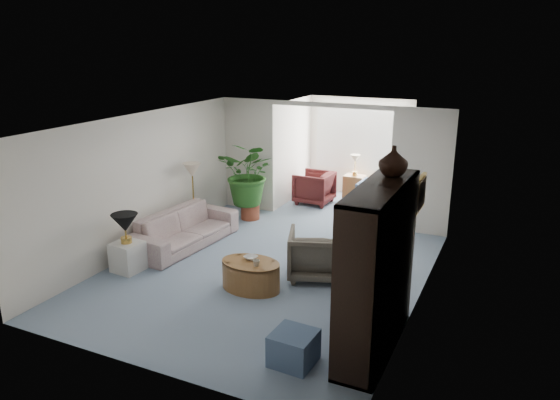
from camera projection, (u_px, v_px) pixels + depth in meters
The scene contains 26 objects.
floor at pixel (265, 272), 8.80m from camera, with size 6.00×6.00×0.00m, color #8292AB.
sunroom_floor at pixel (343, 206), 12.35m from camera, with size 2.60×2.60×0.00m, color #8292AB.
back_pier_left at pixel (249, 155), 11.81m from camera, with size 1.20×0.12×2.50m, color silver.
back_pier_right at pixel (421, 172), 10.27m from camera, with size 1.20×0.12×2.50m, color silver.
back_header at pixel (330, 105), 10.69m from camera, with size 2.60×0.12×0.10m, color silver.
window_pane at pixel (360, 139), 12.88m from camera, with size 2.20×0.02×1.50m, color white.
window_blinds at pixel (359, 139), 12.86m from camera, with size 2.20×0.02×1.50m, color white.
framed_picture at pixel (421, 194), 7.22m from camera, with size 0.04×0.50×0.40m, color beige.
sofa at pixel (185, 229), 9.88m from camera, with size 2.27×0.89×0.66m, color beige.
end_table at pixel (128, 257), 8.81m from camera, with size 0.45×0.45×0.50m, color silver.
table_lamp at pixel (125, 223), 8.64m from camera, with size 0.44×0.44×0.30m, color black.
floor_lamp at pixel (192, 170), 10.43m from camera, with size 0.36×0.36×0.28m, color #F8E3C5.
coffee_table at pixel (251, 275), 8.17m from camera, with size 0.95×0.95×0.45m, color brown.
coffee_bowl at pixel (251, 258), 8.21m from camera, with size 0.20×0.20×0.05m, color silver.
coffee_cup at pixel (256, 263), 7.94m from camera, with size 0.11×0.11×0.10m, color beige.
wingback_chair at pixel (315, 254), 8.54m from camera, with size 0.84×0.87×0.79m, color #666051.
side_table_dark at pixel (362, 260), 8.54m from camera, with size 0.51×0.41×0.62m, color black.
entertainment_cabinet at pixel (377, 269), 6.39m from camera, with size 0.51×1.90×2.11m, color black.
cabinet_urn at pixel (393, 161), 6.47m from camera, with size 0.36×0.36×0.38m, color black.
ottoman at pixel (294, 348), 6.29m from camera, with size 0.50×0.50×0.40m, color slate.
plant_pot at pixel (250, 212), 11.41m from camera, with size 0.40×0.40×0.32m, color brown.
house_plant at pixel (250, 173), 11.17m from camera, with size 1.24×1.08×1.38m, color #2A6221.
sunroom_chair_blue at pixel (376, 196), 11.85m from camera, with size 0.75×0.77×0.70m, color slate.
sunroom_chair_maroon at pixel (314, 188), 12.45m from camera, with size 0.81×0.83×0.76m, color #591E1F.
sunroom_table at pixel (354, 187), 12.82m from camera, with size 0.48×0.37×0.58m, color brown.
shelf_clutter at pixel (371, 269), 6.32m from camera, with size 0.30×1.24×1.06m.
Camera 1 is at (3.66, -7.20, 3.72)m, focal length 33.90 mm.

